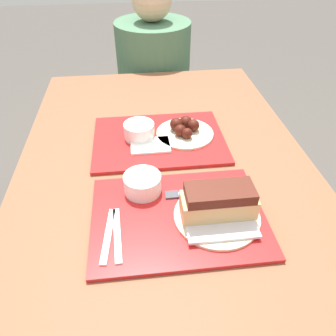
{
  "coord_description": "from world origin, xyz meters",
  "views": [
    {
      "loc": [
        -0.09,
        -0.72,
        1.41
      ],
      "look_at": [
        -0.0,
        0.01,
        0.81
      ],
      "focal_mm": 35.0,
      "sensor_mm": 36.0,
      "label": 1
    }
  ],
  "objects_px": {
    "tray_near": "(178,217)",
    "tray_far": "(159,140)",
    "brisket_sandwich_plate": "(218,206)",
    "wings_plate_far": "(185,129)",
    "person_seated_across": "(154,61)",
    "bowl_coleslaw_far": "(139,130)",
    "bowl_coleslaw_near": "(142,183)"
  },
  "relations": [
    {
      "from": "wings_plate_far",
      "to": "bowl_coleslaw_near",
      "type": "bearing_deg",
      "value": -120.15
    },
    {
      "from": "brisket_sandwich_plate",
      "to": "tray_near",
      "type": "bearing_deg",
      "value": 169.57
    },
    {
      "from": "tray_far",
      "to": "bowl_coleslaw_near",
      "type": "xyz_separation_m",
      "value": [
        -0.07,
        -0.26,
        0.04
      ]
    },
    {
      "from": "tray_far",
      "to": "bowl_coleslaw_near",
      "type": "height_order",
      "value": "bowl_coleslaw_near"
    },
    {
      "from": "bowl_coleslaw_near",
      "to": "brisket_sandwich_plate",
      "type": "bearing_deg",
      "value": -33.6
    },
    {
      "from": "bowl_coleslaw_near",
      "to": "wings_plate_far",
      "type": "xyz_separation_m",
      "value": [
        0.16,
        0.28,
        -0.01
      ]
    },
    {
      "from": "brisket_sandwich_plate",
      "to": "bowl_coleslaw_far",
      "type": "height_order",
      "value": "brisket_sandwich_plate"
    },
    {
      "from": "wings_plate_far",
      "to": "tray_near",
      "type": "bearing_deg",
      "value": -101.2
    },
    {
      "from": "tray_near",
      "to": "wings_plate_far",
      "type": "height_order",
      "value": "wings_plate_far"
    },
    {
      "from": "tray_far",
      "to": "wings_plate_far",
      "type": "distance_m",
      "value": 0.1
    },
    {
      "from": "bowl_coleslaw_far",
      "to": "wings_plate_far",
      "type": "relative_size",
      "value": 0.52
    },
    {
      "from": "tray_far",
      "to": "person_seated_across",
      "type": "height_order",
      "value": "person_seated_across"
    },
    {
      "from": "tray_near",
      "to": "wings_plate_far",
      "type": "relative_size",
      "value": 2.25
    },
    {
      "from": "tray_far",
      "to": "brisket_sandwich_plate",
      "type": "relative_size",
      "value": 2.02
    },
    {
      "from": "tray_near",
      "to": "bowl_coleslaw_far",
      "type": "distance_m",
      "value": 0.39
    },
    {
      "from": "tray_near",
      "to": "brisket_sandwich_plate",
      "type": "height_order",
      "value": "brisket_sandwich_plate"
    },
    {
      "from": "tray_near",
      "to": "tray_far",
      "type": "relative_size",
      "value": 1.0
    },
    {
      "from": "person_seated_across",
      "to": "tray_far",
      "type": "bearing_deg",
      "value": -93.24
    },
    {
      "from": "tray_near",
      "to": "brisket_sandwich_plate",
      "type": "relative_size",
      "value": 2.02
    },
    {
      "from": "brisket_sandwich_plate",
      "to": "person_seated_across",
      "type": "relative_size",
      "value": 0.33
    },
    {
      "from": "tray_near",
      "to": "tray_far",
      "type": "distance_m",
      "value": 0.36
    },
    {
      "from": "brisket_sandwich_plate",
      "to": "person_seated_across",
      "type": "xyz_separation_m",
      "value": [
        -0.07,
        1.2,
        -0.08
      ]
    },
    {
      "from": "tray_far",
      "to": "brisket_sandwich_plate",
      "type": "xyz_separation_m",
      "value": [
        0.11,
        -0.38,
        0.04
      ]
    },
    {
      "from": "tray_near",
      "to": "bowl_coleslaw_far",
      "type": "bearing_deg",
      "value": 102.24
    },
    {
      "from": "brisket_sandwich_plate",
      "to": "wings_plate_far",
      "type": "xyz_separation_m",
      "value": [
        -0.02,
        0.4,
        -0.02
      ]
    },
    {
      "from": "tray_far",
      "to": "bowl_coleslaw_far",
      "type": "height_order",
      "value": "bowl_coleslaw_far"
    },
    {
      "from": "brisket_sandwich_plate",
      "to": "bowl_coleslaw_far",
      "type": "distance_m",
      "value": 0.43
    },
    {
      "from": "tray_near",
      "to": "tray_far",
      "type": "xyz_separation_m",
      "value": [
        -0.02,
        0.36,
        0.0
      ]
    },
    {
      "from": "bowl_coleslaw_near",
      "to": "brisket_sandwich_plate",
      "type": "xyz_separation_m",
      "value": [
        0.18,
        -0.12,
        0.01
      ]
    },
    {
      "from": "tray_near",
      "to": "bowl_coleslaw_near",
      "type": "xyz_separation_m",
      "value": [
        -0.09,
        0.1,
        0.04
      ]
    },
    {
      "from": "person_seated_across",
      "to": "bowl_coleslaw_far",
      "type": "bearing_deg",
      "value": -97.94
    },
    {
      "from": "brisket_sandwich_plate",
      "to": "bowl_coleslaw_far",
      "type": "bearing_deg",
      "value": 114.35
    }
  ]
}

